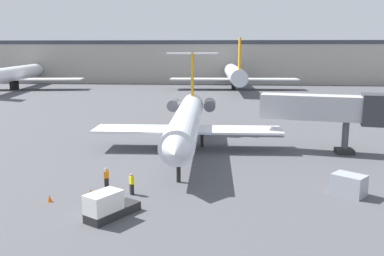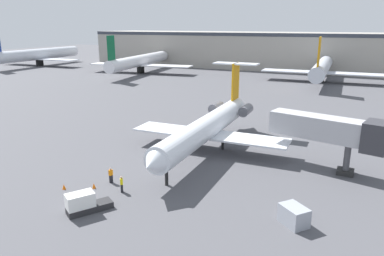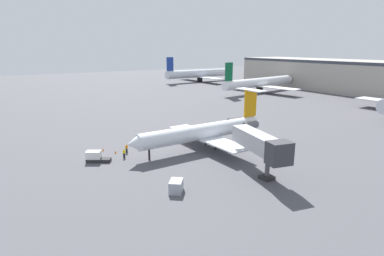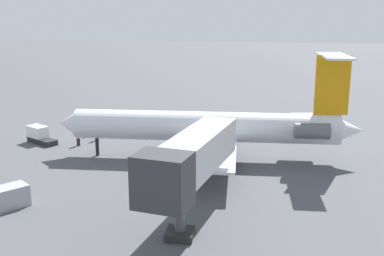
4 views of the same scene
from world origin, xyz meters
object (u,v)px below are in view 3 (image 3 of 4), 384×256
Objects in this scene: regional_jet at (206,131)px; parked_airliner_west_mid at (260,83)px; cargo_container_uld at (176,186)px; traffic_cone_mid at (115,152)px; traffic_cone_near at (103,150)px; parked_airliner_west_end at (200,74)px; jet_bridge at (262,145)px; ground_crew_loader at (127,148)px; baggage_tug_lead at (96,157)px; ground_crew_marshaller at (124,153)px.

parked_airliner_west_mid is at bearing 129.74° from regional_jet.
cargo_container_uld reaches higher than traffic_cone_mid.
traffic_cone_near is at bearing -149.78° from traffic_cone_mid.
parked_airliner_west_end reaches higher than traffic_cone_near.
jet_bridge is (15.37, -0.21, 1.31)m from regional_jet.
traffic_cone_mid is (-19.76, -1.76, -0.54)m from cargo_container_uld.
parked_airliner_west_end reaches higher than regional_jet.
traffic_cone_mid is (-0.74, -1.87, -0.58)m from ground_crew_loader.
baggage_tug_lead reaches higher than traffic_cone_near.
parked_airliner_west_mid is (-52.46, 63.09, 0.73)m from regional_jet.
parked_airliner_west_mid is at bearing -2.13° from parked_airliner_west_end.
regional_jet is 121.26m from parked_airliner_west_end.
ground_crew_loader is at bearing -58.48° from parked_airliner_west_mid.
parked_airliner_west_mid is at bearing 122.34° from ground_crew_marshaller.
regional_jet is 15.43m from jet_bridge.
jet_bridge is 23.90× the size of traffic_cone_near.
baggage_tug_lead is 7.54× the size of traffic_cone_mid.
regional_jet reaches higher than jet_bridge.
regional_jet is 0.71× the size of parked_airliner_west_mid.
jet_bridge is at bearing 46.43° from baggage_tug_lead.
jet_bridge is 0.31× the size of parked_airliner_west_end.
ground_crew_marshaller is at bearing -57.66° from parked_airliner_west_mid.
parked_airliner_west_end is (-98.97, 84.92, 3.65)m from baggage_tug_lead.
traffic_cone_mid is at bearing 121.28° from baggage_tug_lead.
ground_crew_marshaller is 0.04× the size of parked_airliner_west_end.
baggage_tug_lead reaches higher than cargo_container_uld.
cargo_container_uld is at bearing 5.08° from traffic_cone_mid.
jet_bridge is 23.95m from ground_crew_marshaller.
cargo_container_uld is at bearing -96.64° from jet_bridge.
baggage_tug_lead is 7.54× the size of traffic_cone_near.
ground_crew_loader reaches higher than cargo_container_uld.
traffic_cone_mid is 125.79m from parked_airliner_west_end.
ground_crew_loader is 4.79m from traffic_cone_near.
parked_airliner_west_mid reaches higher than baggage_tug_lead.
jet_bridge is 7.78× the size of ground_crew_loader.
regional_jet is at bearing 69.27° from ground_crew_loader.
baggage_tug_lead is (-3.43, -19.97, -2.60)m from regional_jet.
baggage_tug_lead is (1.83, -6.10, -0.02)m from ground_crew_loader.
ground_crew_loader is 19.02m from cargo_container_uld.
ground_crew_loader is at bearing 45.34° from traffic_cone_near.
cargo_container_uld is at bearing 8.31° from traffic_cone_near.
regional_jet is 7.32× the size of baggage_tug_lead.
ground_crew_marshaller and ground_crew_loader have the same top height.
regional_jet is 82.05m from parked_airliner_west_mid.
parked_airliner_west_mid is (-49.57, 78.30, 3.31)m from ground_crew_marshaller.
traffic_cone_near is 0.01× the size of parked_airliner_west_end.
baggage_tug_lead is at bearing -59.45° from parked_airliner_west_mid.
parked_airliner_west_end is (-93.81, 82.20, 4.21)m from traffic_cone_near.
jet_bridge reaches higher than baggage_tug_lead.
parked_airliner_west_mid reaches higher than jet_bridge.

